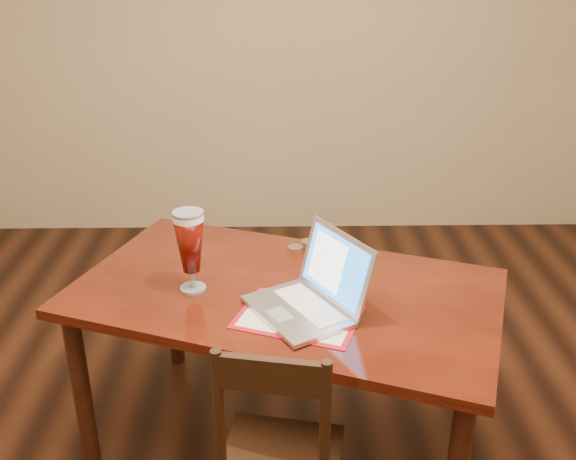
{
  "coord_description": "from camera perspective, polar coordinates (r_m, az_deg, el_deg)",
  "views": [
    {
      "loc": [
        -0.11,
        -1.77,
        1.88
      ],
      "look_at": [
        -0.07,
        0.34,
        0.94
      ],
      "focal_mm": 40.0,
      "sensor_mm": 36.0,
      "label": 1
    }
  ],
  "objects": [
    {
      "name": "dining_table",
      "position": [
        2.4,
        -0.5,
        -6.77
      ],
      "size": [
        1.74,
        1.35,
        1.03
      ],
      "rotation": [
        0.0,
        0.0,
        -0.36
      ],
      "color": "#54170B",
      "rests_on": "ground"
    },
    {
      "name": "dining_chair",
      "position": [
        2.12,
        -0.81,
        -19.78
      ],
      "size": [
        0.43,
        0.42,
        0.88
      ],
      "rotation": [
        0.0,
        0.0,
        -0.19
      ],
      "color": "black",
      "rests_on": "ground"
    }
  ]
}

